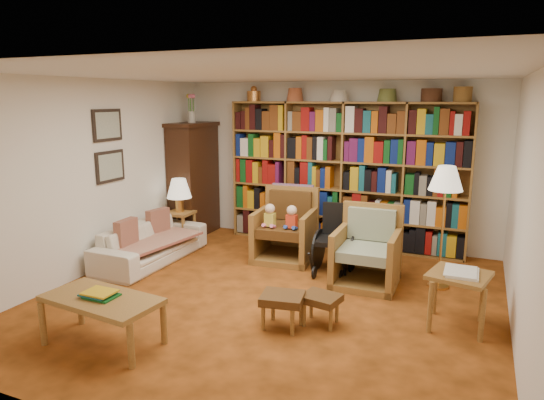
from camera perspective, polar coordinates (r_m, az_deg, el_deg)
The scene contains 23 objects.
floor at distance 5.67m, azimuth -0.23°, elevation -11.49°, with size 5.00×5.00×0.00m, color #AC541A.
ceiling at distance 5.21m, azimuth -0.25°, elevation 14.65°, with size 5.00×5.00×0.00m, color silver.
wall_back at distance 7.63m, azimuth 7.32°, elevation 4.27°, with size 5.00×5.00×0.00m, color white.
wall_front at distance 3.24m, azimuth -18.36°, elevation -6.74°, with size 5.00×5.00×0.00m, color white.
wall_left at distance 6.69m, azimuth -20.30°, elevation 2.56°, with size 5.00×5.00×0.00m, color white.
wall_right at distance 4.89m, azimuth 27.71°, elevation -1.29°, with size 5.00×5.00×0.00m, color white.
bookshelf at distance 7.42m, azimuth 8.42°, elevation 3.41°, with size 3.60×0.30×2.42m.
curio_cabinet at distance 8.14m, azimuth -9.20°, elevation 2.59°, with size 0.50×0.95×2.40m.
framed_pictures at distance 6.85m, azimuth -18.66°, elevation 6.04°, with size 0.03×0.52×0.97m.
sofa at distance 7.01m, azimuth -14.01°, elevation -4.90°, with size 0.71×1.82×0.53m, color beige.
sofa_throw at distance 6.97m, azimuth -13.69°, elevation -4.69°, with size 0.69×1.29×0.04m, color beige.
cushion_left at distance 7.31m, azimuth -13.24°, elevation -2.68°, with size 0.12×0.37×0.37m, color maroon.
cushion_right at distance 6.78m, azimuth -16.75°, elevation -4.01°, with size 0.12×0.37×0.37m, color maroon.
side_table_lamp at distance 7.72m, azimuth -10.74°, elevation -2.33°, with size 0.39×0.39×0.51m.
table_lamp at distance 7.62m, azimuth -10.88°, elevation 1.23°, with size 0.38×0.38×0.52m.
armchair_leather at distance 6.94m, azimuth 1.86°, elevation -3.47°, with size 0.87×0.92×1.02m.
armchair_sage at distance 6.15m, azimuth 11.22°, elevation -6.21°, with size 0.78×0.81×0.95m.
wheelchair at distance 6.42m, azimuth 7.54°, elevation -4.85°, with size 0.52×0.72×0.90m.
floor_lamp at distance 5.98m, azimuth 19.77°, elevation 1.86°, with size 0.39×0.39×1.48m.
side_table_papers at distance 5.18m, azimuth 21.12°, elevation -8.96°, with size 0.65×0.65×0.60m.
footstool_a at distance 4.90m, azimuth 1.23°, elevation -11.74°, with size 0.47×0.42×0.35m.
footstool_b at distance 5.00m, azimuth 5.77°, elevation -11.67°, with size 0.42×0.38×0.31m.
coffee_table at distance 4.80m, azimuth -19.40°, elevation -11.34°, with size 1.15×0.66×0.52m.
Camera 1 is at (2.08, -4.77, 2.25)m, focal length 32.00 mm.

